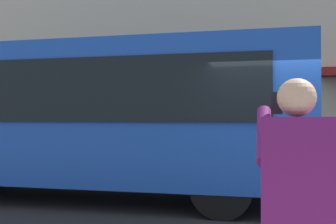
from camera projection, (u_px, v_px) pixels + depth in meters
name	position (u px, v px, depth m)	size (l,w,h in m)	color
ground_plane	(289.00, 216.00, 6.70)	(60.00, 60.00, 0.00)	#232326
red_bus	(78.00, 115.00, 8.27)	(9.05, 2.54, 3.08)	#1947AD
pedestrian_photographer	(298.00, 203.00, 2.31)	(0.53, 0.52, 1.70)	#2D2D33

